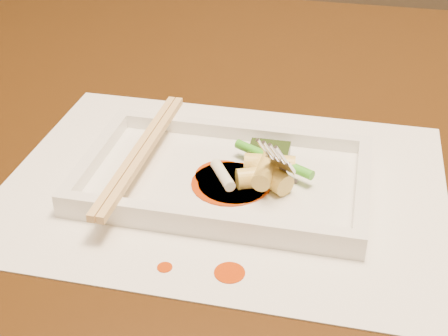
% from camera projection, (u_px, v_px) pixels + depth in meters
% --- Properties ---
extents(table, '(1.40, 0.90, 0.75)m').
position_uv_depth(table, '(278.00, 215.00, 0.70)').
color(table, black).
rests_on(table, ground).
extents(placemat, '(0.40, 0.30, 0.00)m').
position_uv_depth(placemat, '(224.00, 185.00, 0.57)').
color(placemat, white).
rests_on(placemat, table).
extents(sauce_splatter_a, '(0.02, 0.02, 0.00)m').
position_uv_depth(sauce_splatter_a, '(230.00, 273.00, 0.47)').
color(sauce_splatter_a, '#BE3705').
rests_on(sauce_splatter_a, placemat).
extents(sauce_splatter_b, '(0.01, 0.01, 0.00)m').
position_uv_depth(sauce_splatter_b, '(165.00, 267.00, 0.48)').
color(sauce_splatter_b, '#BE3705').
rests_on(sauce_splatter_b, placemat).
extents(plate_base, '(0.26, 0.16, 0.01)m').
position_uv_depth(plate_base, '(224.00, 181.00, 0.57)').
color(plate_base, white).
rests_on(plate_base, placemat).
extents(plate_rim_far, '(0.26, 0.01, 0.01)m').
position_uv_depth(plate_rim_far, '(240.00, 131.00, 0.63)').
color(plate_rim_far, white).
rests_on(plate_rim_far, plate_base).
extents(plate_rim_near, '(0.26, 0.01, 0.01)m').
position_uv_depth(plate_rim_near, '(204.00, 220.00, 0.51)').
color(plate_rim_near, white).
rests_on(plate_rim_near, plate_base).
extents(plate_rim_left, '(0.01, 0.14, 0.01)m').
position_uv_depth(plate_rim_left, '(96.00, 155.00, 0.59)').
color(plate_rim_left, white).
rests_on(plate_rim_left, plate_base).
extents(plate_rim_right, '(0.01, 0.14, 0.01)m').
position_uv_depth(plate_rim_right, '(363.00, 188.00, 0.54)').
color(plate_rim_right, white).
rests_on(plate_rim_right, plate_base).
extents(veg_piece, '(0.04, 0.03, 0.01)m').
position_uv_depth(veg_piece, '(269.00, 152.00, 0.59)').
color(veg_piece, black).
rests_on(veg_piece, plate_base).
extents(scallion_white, '(0.03, 0.04, 0.01)m').
position_uv_depth(scallion_white, '(223.00, 175.00, 0.55)').
color(scallion_white, '#EAEACC').
rests_on(scallion_white, plate_base).
extents(scallion_green, '(0.08, 0.05, 0.01)m').
position_uv_depth(scallion_green, '(273.00, 159.00, 0.57)').
color(scallion_green, '#2F9B19').
rests_on(scallion_green, plate_base).
extents(chopstick_a, '(0.01, 0.21, 0.01)m').
position_uv_depth(chopstick_a, '(137.00, 151.00, 0.57)').
color(chopstick_a, '#E0B370').
rests_on(chopstick_a, plate_rim_near).
extents(chopstick_b, '(0.01, 0.21, 0.01)m').
position_uv_depth(chopstick_b, '(146.00, 152.00, 0.57)').
color(chopstick_b, '#E0B370').
rests_on(chopstick_b, plate_rim_near).
extents(fork, '(0.09, 0.10, 0.14)m').
position_uv_depth(fork, '(309.00, 104.00, 0.53)').
color(fork, silver).
rests_on(fork, plate_base).
extents(sauce_blob_0, '(0.05, 0.05, 0.00)m').
position_uv_depth(sauce_blob_0, '(222.00, 175.00, 0.57)').
color(sauce_blob_0, '#BE3705').
rests_on(sauce_blob_0, plate_base).
extents(sauce_blob_1, '(0.07, 0.07, 0.00)m').
position_uv_depth(sauce_blob_1, '(230.00, 183.00, 0.56)').
color(sauce_blob_1, '#BE3705').
rests_on(sauce_blob_1, plate_base).
extents(sauce_blob_2, '(0.07, 0.07, 0.00)m').
position_uv_depth(sauce_blob_2, '(235.00, 183.00, 0.56)').
color(sauce_blob_2, '#BE3705').
rests_on(sauce_blob_2, plate_base).
extents(rice_cake_0, '(0.05, 0.02, 0.02)m').
position_uv_depth(rice_cake_0, '(270.00, 165.00, 0.57)').
color(rice_cake_0, '#F3E171').
rests_on(rice_cake_0, plate_base).
extents(rice_cake_1, '(0.05, 0.03, 0.02)m').
position_uv_depth(rice_cake_1, '(260.00, 177.00, 0.55)').
color(rice_cake_1, '#F3E171').
rests_on(rice_cake_1, plate_base).
extents(rice_cake_2, '(0.02, 0.05, 0.02)m').
position_uv_depth(rice_cake_2, '(266.00, 169.00, 0.55)').
color(rice_cake_2, '#F3E171').
rests_on(rice_cake_2, plate_base).
extents(rice_cake_3, '(0.04, 0.04, 0.02)m').
position_uv_depth(rice_cake_3, '(271.00, 177.00, 0.55)').
color(rice_cake_3, '#F3E171').
rests_on(rice_cake_3, plate_base).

